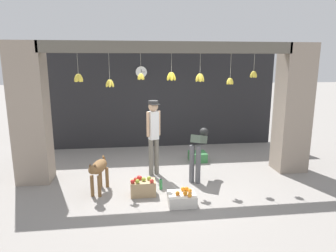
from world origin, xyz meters
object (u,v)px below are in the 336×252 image
object	(u,v)px
dog	(99,169)
worker_stooping	(198,148)
fruit_crate_apples	(143,187)
fruit_crate_oranges	(182,198)
shopkeeper	(154,131)
produce_box_green	(198,157)
water_bottle	(161,184)
wall_clock	(141,72)

from	to	relation	value
dog	worker_stooping	bearing A→B (deg)	116.34
fruit_crate_apples	fruit_crate_oranges	bearing A→B (deg)	-34.97
dog	fruit_crate_apples	xyz separation A→B (m)	(0.87, -0.23, -0.33)
shopkeeper	fruit_crate_oranges	distance (m)	1.86
fruit_crate_apples	produce_box_green	xyz separation A→B (m)	(1.53, 1.90, -0.04)
water_bottle	dog	bearing A→B (deg)	179.60
produce_box_green	fruit_crate_apples	bearing A→B (deg)	-128.79
dog	worker_stooping	size ratio (longest dim) A/B	0.80
fruit_crate_oranges	worker_stooping	bearing A→B (deg)	64.38
fruit_crate_oranges	fruit_crate_apples	size ratio (longest dim) A/B	1.03
fruit_crate_apples	produce_box_green	world-z (taller)	fruit_crate_apples
fruit_crate_oranges	fruit_crate_apples	distance (m)	0.86
shopkeeper	fruit_crate_apples	bearing A→B (deg)	52.91
produce_box_green	fruit_crate_oranges	bearing A→B (deg)	-109.13
dog	water_bottle	size ratio (longest dim) A/B	3.72
fruit_crate_oranges	water_bottle	distance (m)	0.78
shopkeeper	water_bottle	bearing A→B (deg)	73.77
wall_clock	dog	bearing A→B (deg)	-107.27
dog	fruit_crate_oranges	world-z (taller)	dog
dog	shopkeeper	xyz separation A→B (m)	(1.17, 0.84, 0.55)
fruit_crate_apples	water_bottle	xyz separation A→B (m)	(0.38, 0.22, -0.05)
shopkeeper	worker_stooping	size ratio (longest dim) A/B	1.60
fruit_crate_oranges	water_bottle	world-z (taller)	fruit_crate_oranges
worker_stooping	fruit_crate_apples	xyz separation A→B (m)	(-1.26, -0.69, -0.57)
shopkeeper	fruit_crate_apples	xyz separation A→B (m)	(-0.30, -1.08, -0.88)
water_bottle	shopkeeper	bearing A→B (deg)	95.15
fruit_crate_oranges	wall_clock	xyz separation A→B (m)	(-0.57, 3.94, 2.18)
shopkeeper	worker_stooping	distance (m)	1.08
fruit_crate_apples	shopkeeper	bearing A→B (deg)	74.29
shopkeeper	water_bottle	world-z (taller)	shopkeeper
worker_stooping	water_bottle	size ratio (longest dim) A/B	4.62
fruit_crate_apples	dog	bearing A→B (deg)	165.04
water_bottle	wall_clock	xyz separation A→B (m)	(-0.25, 3.23, 2.19)
shopkeeper	fruit_crate_oranges	world-z (taller)	shopkeeper
worker_stooping	wall_clock	distance (m)	3.38
dog	fruit_crate_apples	distance (m)	0.96
shopkeeper	fruit_crate_apples	world-z (taller)	shopkeeper
produce_box_green	dog	bearing A→B (deg)	-145.12
dog	shopkeeper	world-z (taller)	shopkeeper
water_bottle	wall_clock	world-z (taller)	wall_clock
produce_box_green	wall_clock	xyz separation A→B (m)	(-1.40, 1.55, 2.18)
dog	worker_stooping	xyz separation A→B (m)	(2.13, 0.45, 0.24)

